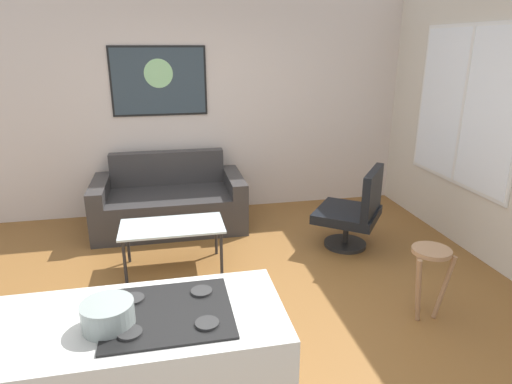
{
  "coord_description": "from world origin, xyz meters",
  "views": [
    {
      "loc": [
        -0.51,
        -3.22,
        2.12
      ],
      "look_at": [
        0.35,
        0.9,
        0.7
      ],
      "focal_mm": 30.86,
      "sensor_mm": 36.0,
      "label": 1
    }
  ],
  "objects_px": {
    "coffee_table": "(172,229)",
    "wall_painting": "(159,81)",
    "mixing_bowl": "(108,315)",
    "couch": "(170,204)",
    "armchair": "(355,211)",
    "bar_stool": "(430,265)"
  },
  "relations": [
    {
      "from": "wall_painting",
      "to": "armchair",
      "type": "bearing_deg",
      "value": -37.65
    },
    {
      "from": "couch",
      "to": "armchair",
      "type": "height_order",
      "value": "armchair"
    },
    {
      "from": "bar_stool",
      "to": "mixing_bowl",
      "type": "xyz_separation_m",
      "value": [
        -2.28,
        -0.95,
        0.49
      ]
    },
    {
      "from": "bar_stool",
      "to": "mixing_bowl",
      "type": "bearing_deg",
      "value": -157.39
    },
    {
      "from": "coffee_table",
      "to": "wall_painting",
      "type": "bearing_deg",
      "value": 91.38
    },
    {
      "from": "couch",
      "to": "bar_stool",
      "type": "xyz_separation_m",
      "value": [
        1.98,
        -2.35,
        0.18
      ]
    },
    {
      "from": "coffee_table",
      "to": "bar_stool",
      "type": "bearing_deg",
      "value": -32.4
    },
    {
      "from": "armchair",
      "to": "couch",
      "type": "bearing_deg",
      "value": 152.1
    },
    {
      "from": "coffee_table",
      "to": "mixing_bowl",
      "type": "relative_size",
      "value": 4.18
    },
    {
      "from": "couch",
      "to": "mixing_bowl",
      "type": "distance_m",
      "value": 3.39
    },
    {
      "from": "coffee_table",
      "to": "armchair",
      "type": "bearing_deg",
      "value": 2.35
    },
    {
      "from": "couch",
      "to": "bar_stool",
      "type": "height_order",
      "value": "couch"
    },
    {
      "from": "wall_painting",
      "to": "mixing_bowl",
      "type": "bearing_deg",
      "value": -94.12
    },
    {
      "from": "armchair",
      "to": "wall_painting",
      "type": "xyz_separation_m",
      "value": [
        -1.97,
        1.52,
        1.27
      ]
    },
    {
      "from": "couch",
      "to": "armchair",
      "type": "relative_size",
      "value": 1.95
    },
    {
      "from": "couch",
      "to": "mixing_bowl",
      "type": "height_order",
      "value": "mixing_bowl"
    },
    {
      "from": "coffee_table",
      "to": "armchair",
      "type": "relative_size",
      "value": 1.1
    },
    {
      "from": "bar_stool",
      "to": "mixing_bowl",
      "type": "relative_size",
      "value": 2.55
    },
    {
      "from": "armchair",
      "to": "coffee_table",
      "type": "bearing_deg",
      "value": -177.65
    },
    {
      "from": "mixing_bowl",
      "to": "armchair",
      "type": "bearing_deg",
      "value": 45.48
    },
    {
      "from": "bar_stool",
      "to": "wall_painting",
      "type": "bearing_deg",
      "value": 125.19
    },
    {
      "from": "mixing_bowl",
      "to": "wall_painting",
      "type": "distance_m",
      "value": 3.88
    }
  ]
}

